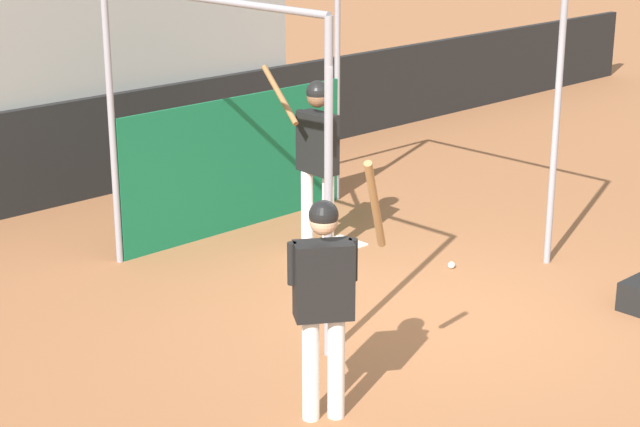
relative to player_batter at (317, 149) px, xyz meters
name	(u,v)px	position (x,y,z in m)	size (l,w,h in m)	color
ground_plane	(428,317)	(-0.48, -1.99, -1.16)	(60.00, 60.00, 0.00)	#935B38
outfield_wall	(99,146)	(-0.48, 3.48, -0.53)	(24.00, 0.12, 1.27)	black
bleacher_section	(11,46)	(-0.48, 5.54, 0.51)	(6.50, 4.00, 3.35)	#9E9E99
batting_cage	(267,130)	(-0.08, 0.70, 0.10)	(3.31, 3.23, 2.92)	gray
home_plate	(340,244)	(0.36, -0.01, -1.15)	(0.44, 0.44, 0.02)	white
player_batter	(317,149)	(0.00, 0.00, 0.00)	(0.51, 0.92, 2.00)	white
player_waiting	(325,290)	(-2.49, -2.69, -0.12)	(0.81, 0.61, 2.08)	white
baseball	(451,265)	(0.68, -1.33, -1.12)	(0.07, 0.07, 0.07)	white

